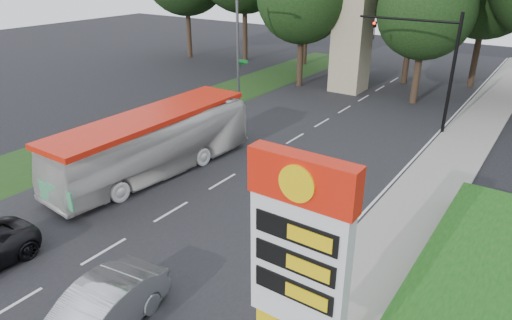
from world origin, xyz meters
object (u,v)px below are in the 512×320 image
Objects in this scene: streetlight_signs at (240,43)px; monument at (353,26)px; transit_bus at (154,144)px; sedan_silver at (96,316)px; gas_station_pylon at (298,270)px; traffic_signal_mast at (432,55)px.

streetlight_signs is 9.44m from monument.
streetlight_signs reaches higher than transit_bus.
monument is 2.12× the size of sedan_silver.
streetlight_signs is at bearing 128.96° from gas_station_pylon.
sedan_silver is (5.28, -28.76, -4.32)m from monument.
streetlight_signs is 23.45m from sedan_silver.
streetlight_signs is at bearing 108.38° from sedan_silver.
gas_station_pylon is 22.29m from traffic_signal_mast.
gas_station_pylon is 0.62× the size of transit_bus.
transit_bus is at bearing -122.85° from traffic_signal_mast.
monument reaches higher than gas_station_pylon.
streetlight_signs reaches higher than sedan_silver.
traffic_signal_mast is at bearing 62.33° from transit_bus.
streetlight_signs reaches higher than gas_station_pylon.
traffic_signal_mast is at bearing -38.00° from monument.
streetlight_signs is 1.69× the size of sedan_silver.
monument reaches higher than streetlight_signs.
monument is at bearing 111.80° from gas_station_pylon.
traffic_signal_mast is 0.72× the size of monument.
sedan_silver is (10.26, -20.77, -3.66)m from streetlight_signs.
traffic_signal_mast is 23.21m from sedan_silver.
traffic_signal_mast is 9.76m from monument.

